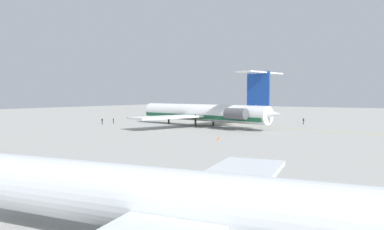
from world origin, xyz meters
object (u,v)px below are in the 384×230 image
object	(u,v)px
ground_crew_near_tail	(102,120)
safety_cone_nose	(182,118)
main_jetliner	(204,112)
airliner_far_left	(176,202)
ground_crew_near_nose	(303,120)
ground_crew_portside	(113,120)
safety_cone_wingtip	(219,138)

from	to	relation	value
ground_crew_near_tail	safety_cone_nose	bearing A→B (deg)	81.56
main_jetliner	ground_crew_near_tail	bearing A→B (deg)	29.06
airliner_far_left	ground_crew_near_tail	world-z (taller)	airliner_far_left
ground_crew_near_nose	ground_crew_portside	world-z (taller)	ground_crew_near_nose
main_jetliner	airliner_far_left	world-z (taller)	main_jetliner
main_jetliner	ground_crew_near_tail	xyz separation A→B (m)	(26.22, 8.41, -2.33)
main_jetliner	safety_cone_wingtip	bearing A→B (deg)	137.20
main_jetliner	safety_cone_nose	distance (m)	27.64
safety_cone_nose	safety_cone_wingtip	xyz separation A→B (m)	(-34.82, 40.06, 0.00)
ground_crew_near_nose	ground_crew_portside	distance (m)	50.55
safety_cone_wingtip	ground_crew_near_tail	bearing A→B (deg)	-16.82
ground_crew_near_tail	safety_cone_wingtip	distance (m)	43.23
ground_crew_near_tail	ground_crew_portside	distance (m)	3.50
main_jetliner	ground_crew_near_nose	distance (m)	27.20
main_jetliner	ground_crew_near_tail	world-z (taller)	main_jetliner
main_jetliner	safety_cone_wingtip	size ratio (longest dim) A/B	78.12
ground_crew_near_tail	ground_crew_portside	world-z (taller)	ground_crew_near_tail
airliner_far_left	safety_cone_nose	size ratio (longest dim) A/B	50.96
ground_crew_near_nose	ground_crew_near_tail	xyz separation A→B (m)	(44.65, 28.28, 0.04)
ground_crew_near_nose	safety_cone_nose	size ratio (longest dim) A/B	3.04
airliner_far_left	ground_crew_portside	size ratio (longest dim) A/B	17.00
main_jetliner	airliner_far_left	size ratio (longest dim) A/B	1.53
safety_cone_nose	safety_cone_wingtip	world-z (taller)	same
ground_crew_near_tail	safety_cone_nose	xyz separation A→B (m)	(-6.54, -27.55, -0.83)
ground_crew_near_nose	ground_crew_portside	size ratio (longest dim) A/B	1.01
safety_cone_nose	safety_cone_wingtip	bearing A→B (deg)	131.00
ground_crew_near_tail	safety_cone_wingtip	xyz separation A→B (m)	(-41.37, 12.50, -0.83)
safety_cone_wingtip	ground_crew_portside	bearing A→B (deg)	-21.37
ground_crew_near_nose	safety_cone_wingtip	world-z (taller)	ground_crew_near_nose
safety_cone_wingtip	safety_cone_nose	bearing A→B (deg)	-49.00
ground_crew_near_nose	safety_cone_nose	bearing A→B (deg)	-84.98
main_jetliner	safety_cone_nose	size ratio (longest dim) A/B	78.12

